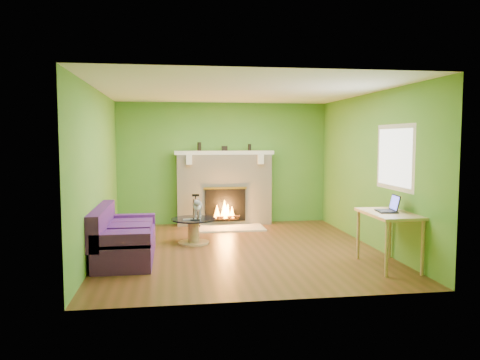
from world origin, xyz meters
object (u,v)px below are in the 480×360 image
object	(u,v)px
cat	(198,208)
desk	(389,219)
sofa	(122,239)
coffee_table	(194,229)

from	to	relation	value
cat	desk	bearing A→B (deg)	-30.72
desk	sofa	bearing A→B (deg)	165.43
coffee_table	desk	distance (m)	3.33
coffee_table	desk	xyz separation A→B (m)	(2.69, -1.91, 0.44)
desk	coffee_table	bearing A→B (deg)	144.60
sofa	desk	distance (m)	3.95
coffee_table	cat	xyz separation A→B (m)	(0.08, 0.05, 0.37)
coffee_table	desk	bearing A→B (deg)	-35.40
sofa	desk	xyz separation A→B (m)	(3.81, -0.99, 0.38)
sofa	coffee_table	size ratio (longest dim) A/B	2.30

